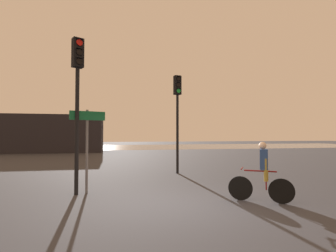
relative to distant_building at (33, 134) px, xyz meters
The scene contains 7 objects.
ground_plane 24.72m from the distant_building, 65.89° to the right, with size 120.00×120.00×0.00m, color #333338.
water_strip 14.32m from the distant_building, 44.81° to the left, with size 80.00×16.00×0.01m, color slate.
distant_building is the anchor object (origin of this frame).
traffic_light_center 20.29m from the distant_building, 56.62° to the right, with size 0.37×0.38×4.61m.
traffic_light_near_left 21.80m from the distant_building, 70.91° to the right, with size 0.40×0.42×4.78m.
direction_sign_post 21.68m from the distant_building, 70.05° to the right, with size 1.05×0.39×2.60m.
cyclist 25.58m from the distant_building, 61.56° to the right, with size 1.45×0.97×1.62m.
Camera 1 is at (-1.81, -6.42, 1.82)m, focal length 28.00 mm.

